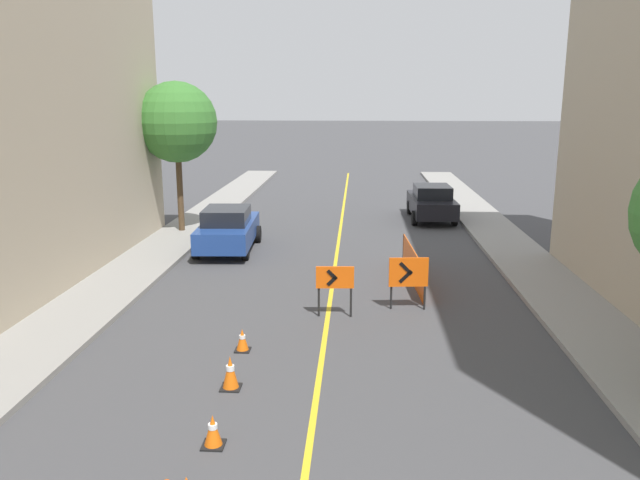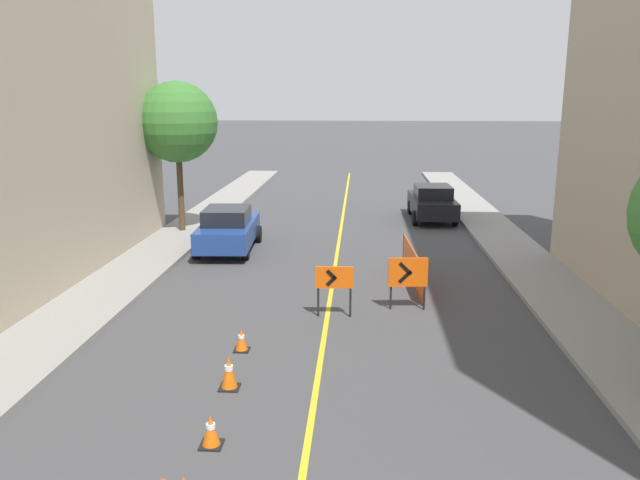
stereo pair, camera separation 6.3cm
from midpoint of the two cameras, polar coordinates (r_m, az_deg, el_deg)
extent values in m
cube|color=gold|center=(23.72, 1.79, -0.27)|extent=(0.12, 44.87, 0.01)
cube|color=gray|center=(24.73, -13.00, 0.09)|extent=(2.14, 44.87, 0.14)
cube|color=gray|center=(24.34, 16.83, -0.33)|extent=(2.14, 44.87, 0.14)
cube|color=black|center=(10.58, -9.72, -17.97)|extent=(0.36, 0.36, 0.03)
cone|color=orange|center=(10.45, -9.78, -16.71)|extent=(0.29, 0.29, 0.51)
cylinder|color=white|center=(10.42, -9.79, -16.42)|extent=(0.15, 0.15, 0.08)
cube|color=black|center=(12.32, -8.13, -13.20)|extent=(0.38, 0.38, 0.03)
cone|color=orange|center=(12.18, -8.18, -11.81)|extent=(0.31, 0.31, 0.63)
cylinder|color=white|center=(12.15, -8.19, -11.49)|extent=(0.16, 0.16, 0.10)
cube|color=black|center=(13.96, -7.04, -9.94)|extent=(0.33, 0.33, 0.03)
cone|color=orange|center=(13.86, -7.07, -8.98)|extent=(0.27, 0.27, 0.47)
cylinder|color=white|center=(13.84, -7.08, -8.76)|extent=(0.14, 0.14, 0.08)
cube|color=#EF560C|center=(15.58, 1.44, -3.44)|extent=(0.95, 0.11, 0.56)
cube|color=black|center=(15.52, 1.17, -3.20)|extent=(0.28, 0.04, 0.28)
cube|color=black|center=(15.56, 1.17, -3.75)|extent=(0.28, 0.04, 0.28)
cylinder|color=black|center=(15.79, -0.05, -5.69)|extent=(0.06, 0.06, 0.75)
cylinder|color=black|center=(15.77, 2.91, -5.74)|extent=(0.06, 0.06, 0.75)
cube|color=#EF560C|center=(16.27, 8.18, -2.93)|extent=(1.02, 0.16, 0.77)
cube|color=black|center=(16.20, 7.93, -2.61)|extent=(0.36, 0.06, 0.36)
cube|color=black|center=(16.26, 7.91, -3.34)|extent=(0.36, 0.06, 0.36)
cylinder|color=black|center=(16.45, 6.59, -5.25)|extent=(0.06, 0.06, 0.62)
cylinder|color=black|center=(16.52, 9.61, -5.27)|extent=(0.06, 0.06, 0.62)
cube|color=#EF560C|center=(18.83, 8.59, -2.38)|extent=(0.29, 4.50, 0.99)
cylinder|color=#262626|center=(16.69, 9.66, -4.42)|extent=(0.05, 0.05, 0.99)
cylinder|color=#262626|center=(20.99, 7.74, -0.76)|extent=(0.05, 0.05, 0.99)
cube|color=navy|center=(22.71, -8.28, 0.75)|extent=(2.02, 4.39, 0.72)
cube|color=black|center=(22.38, -8.45, 2.22)|extent=(1.63, 2.01, 0.55)
cylinder|color=black|center=(24.24, -9.59, 0.60)|extent=(0.25, 0.65, 0.64)
cylinder|color=black|center=(23.91, -5.60, 0.55)|extent=(0.25, 0.65, 0.64)
cylinder|color=black|center=(21.72, -11.18, -0.89)|extent=(0.25, 0.65, 0.64)
cylinder|color=black|center=(21.35, -6.74, -0.98)|extent=(0.25, 0.65, 0.64)
cube|color=black|center=(28.60, 10.26, 3.18)|extent=(1.90, 4.34, 0.72)
cube|color=black|center=(28.30, 10.36, 4.38)|extent=(1.57, 1.97, 0.55)
cylinder|color=black|center=(29.89, 8.32, 2.97)|extent=(0.23, 0.64, 0.64)
cylinder|color=black|center=(30.08, 11.58, 2.90)|extent=(0.23, 0.64, 0.64)
cylinder|color=black|center=(27.28, 8.75, 2.00)|extent=(0.23, 0.64, 0.64)
cylinder|color=black|center=(27.48, 12.31, 1.93)|extent=(0.23, 0.64, 0.64)
cylinder|color=#4C3823|center=(25.75, -12.56, 4.33)|extent=(0.24, 0.24, 3.14)
sphere|color=#38752D|center=(25.50, -12.86, 10.47)|extent=(3.17, 3.17, 3.17)
camera|label=1|loc=(0.03, -89.91, 0.02)|focal=35.00mm
camera|label=2|loc=(0.03, 90.09, -0.02)|focal=35.00mm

